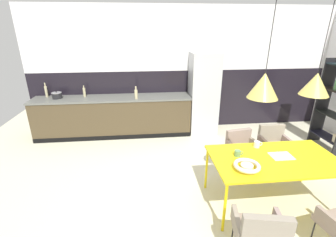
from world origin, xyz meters
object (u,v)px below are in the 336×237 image
at_px(fruit_bowl, 247,166).
at_px(bottle_spice_small, 84,92).
at_px(cooking_pot, 57,95).
at_px(armchair_corner_seat, 242,146).
at_px(dining_table, 275,161).
at_px(refrigerator_column, 203,94).
at_px(open_book, 281,156).
at_px(mug_glass_clear, 238,153).
at_px(mug_tall_blue, 257,144).
at_px(bottle_wine_green, 136,94).
at_px(pendant_lamp_over_table_far, 316,84).
at_px(armchair_facing_counter, 274,141).
at_px(bottle_vinegar_dark, 46,91).
at_px(pendant_lamp_over_table_near, 264,86).
at_px(armchair_near_window, 261,232).

distance_m(fruit_bowl, bottle_spice_small, 3.94).
bearing_deg(cooking_pot, armchair_corner_seat, -26.86).
bearing_deg(dining_table, refrigerator_column, 97.64).
height_order(armchair_corner_seat, open_book, open_book).
xyz_separation_m(dining_table, cooking_pot, (-3.66, 2.67, 0.28)).
bearing_deg(armchair_corner_seat, mug_glass_clear, 53.27).
xyz_separation_m(mug_tall_blue, bottle_wine_green, (-1.80, 2.11, 0.24)).
bearing_deg(mug_glass_clear, dining_table, -12.92).
xyz_separation_m(open_book, pendant_lamp_over_table_far, (0.24, -0.03, 1.00)).
bearing_deg(armchair_facing_counter, armchair_corner_seat, 6.95).
bearing_deg(bottle_vinegar_dark, dining_table, -35.53).
distance_m(armchair_facing_counter, armchair_corner_seat, 0.62).
bearing_deg(dining_table, fruit_bowl, -155.68).
relative_size(pendant_lamp_over_table_near, pendant_lamp_over_table_far, 1.00).
distance_m(dining_table, bottle_spice_small, 4.14).
bearing_deg(armchair_near_window, open_book, 64.49).
relative_size(fruit_bowl, cooking_pot, 1.56).
xyz_separation_m(cooking_pot, pendant_lamp_over_table_near, (3.32, -2.71, 0.77)).
bearing_deg(armchair_corner_seat, refrigerator_column, -90.42).
height_order(dining_table, cooking_pot, cooking_pot).
distance_m(dining_table, mug_glass_clear, 0.51).
height_order(armchair_corner_seat, pendant_lamp_over_table_near, pendant_lamp_over_table_near).
bearing_deg(open_book, pendant_lamp_over_table_near, -170.04).
xyz_separation_m(armchair_near_window, cooking_pot, (-3.02, 3.63, 0.47)).
relative_size(cooking_pot, pendant_lamp_over_table_far, 0.17).
height_order(armchair_facing_counter, bottle_spice_small, bottle_spice_small).
height_order(armchair_facing_counter, pendant_lamp_over_table_far, pendant_lamp_over_table_far).
xyz_separation_m(open_book, mug_tall_blue, (-0.21, 0.30, 0.04)).
height_order(armchair_facing_counter, bottle_wine_green, bottle_wine_green).
xyz_separation_m(refrigerator_column, bottle_spice_small, (-2.73, 0.11, 0.08)).
bearing_deg(armchair_near_window, armchair_corner_seat, 84.57).
height_order(open_book, mug_glass_clear, mug_glass_clear).
xyz_separation_m(fruit_bowl, bottle_vinegar_dark, (-3.42, 3.03, 0.25)).
distance_m(refrigerator_column, open_book, 2.64).
distance_m(refrigerator_column, cooking_pot, 3.31).
bearing_deg(mug_glass_clear, cooking_pot, 141.13).
distance_m(dining_table, armchair_facing_counter, 1.09).
bearing_deg(bottle_vinegar_dark, mug_tall_blue, -32.89).
height_order(cooking_pot, bottle_spice_small, bottle_spice_small).
relative_size(mug_tall_blue, pendant_lamp_over_table_near, 0.11).
bearing_deg(fruit_bowl, armchair_corner_seat, 69.20).
bearing_deg(armchair_facing_counter, bottle_spice_small, -26.51).
xyz_separation_m(bottle_spice_small, bottle_vinegar_dark, (-0.84, 0.06, 0.03)).
bearing_deg(armchair_facing_counter, bottle_vinegar_dark, -22.61).
height_order(fruit_bowl, bottle_wine_green, bottle_wine_green).
bearing_deg(open_book, cooking_pot, 145.04).
bearing_deg(cooking_pot, dining_table, -36.10).
xyz_separation_m(bottle_spice_small, bottle_wine_green, (1.17, -0.30, 0.01)).
xyz_separation_m(mug_glass_clear, pendant_lamp_over_table_near, (0.14, -0.15, 0.98)).
bearing_deg(mug_glass_clear, armchair_facing_counter, 39.04).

